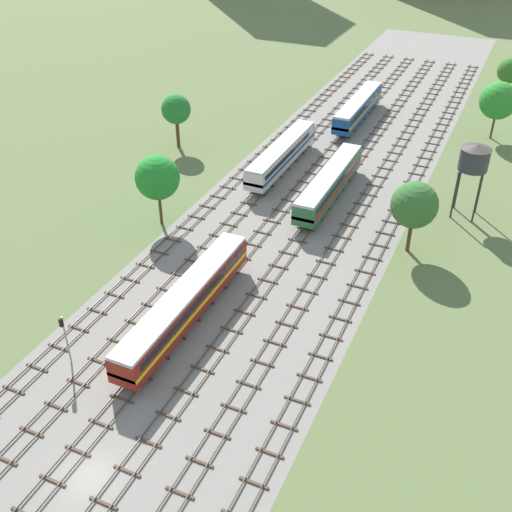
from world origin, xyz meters
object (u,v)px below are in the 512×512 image
(diesel_railcar_left_mid, at_px, (282,154))
(water_tower, at_px, (474,158))
(diesel_railcar_centre_left_midfar, at_px, (358,107))
(signal_post_nearest, at_px, (65,334))
(diesel_railcar_centre_near, at_px, (329,182))
(passenger_coach_centre_left_nearest, at_px, (186,301))

(diesel_railcar_left_mid, xyz_separation_m, water_tower, (26.33, -2.56, 5.29))
(diesel_railcar_centre_left_midfar, relative_size, water_tower, 2.12)
(diesel_railcar_left_mid, bearing_deg, signal_post_nearest, -92.90)
(diesel_railcar_left_mid, xyz_separation_m, diesel_railcar_centre_left_midfar, (4.61, 23.25, 0.00))
(diesel_railcar_left_mid, distance_m, diesel_railcar_centre_left_midfar, 23.70)
(diesel_railcar_centre_left_midfar, relative_size, signal_post_nearest, 3.87)
(water_tower, bearing_deg, diesel_railcar_centre_near, -169.10)
(passenger_coach_centre_left_nearest, distance_m, signal_post_nearest, 11.72)
(diesel_railcar_centre_left_midfar, xyz_separation_m, signal_post_nearest, (-6.91, -68.71, 0.77))
(diesel_railcar_centre_left_midfar, xyz_separation_m, water_tower, (21.73, -25.81, 5.29))
(water_tower, height_order, signal_post_nearest, water_tower)
(passenger_coach_centre_left_nearest, distance_m, diesel_railcar_left_mid, 36.31)
(passenger_coach_centre_left_nearest, xyz_separation_m, diesel_railcar_centre_left_midfar, (-0.00, 59.27, -0.02))
(water_tower, bearing_deg, passenger_coach_centre_left_nearest, -123.00)
(passenger_coach_centre_left_nearest, relative_size, signal_post_nearest, 4.15)
(diesel_railcar_centre_near, height_order, diesel_railcar_left_mid, same)
(diesel_railcar_centre_near, height_order, diesel_railcar_centre_left_midfar, same)
(passenger_coach_centre_left_nearest, height_order, water_tower, water_tower)
(diesel_railcar_centre_near, bearing_deg, passenger_coach_centre_left_nearest, -98.68)
(diesel_railcar_centre_near, xyz_separation_m, water_tower, (17.12, 3.30, 5.29))
(diesel_railcar_centre_near, xyz_separation_m, diesel_railcar_left_mid, (-9.21, 5.86, 0.00))
(passenger_coach_centre_left_nearest, bearing_deg, diesel_railcar_left_mid, 97.29)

